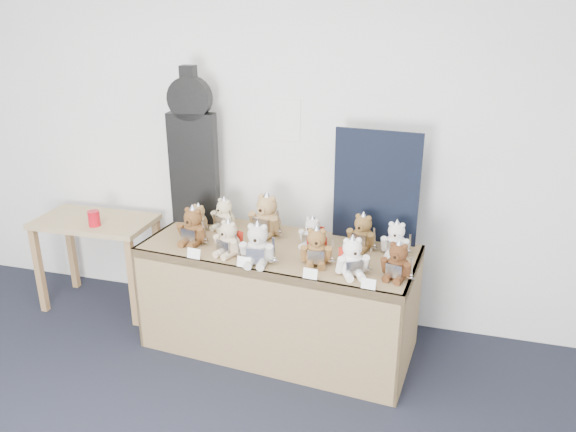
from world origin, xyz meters
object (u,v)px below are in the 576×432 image
(teddy_front_right, at_px, (316,248))
(teddy_back_far_left, at_px, (199,218))
(teddy_front_far_left, at_px, (193,227))
(teddy_front_centre, at_px, (258,246))
(teddy_back_left, at_px, (224,215))
(teddy_back_right, at_px, (362,233))
(teddy_front_end, at_px, (397,262))
(teddy_front_far_right, at_px, (352,258))
(red_cup, at_px, (94,218))
(guitar_case, at_px, (193,149))
(teddy_front_left, at_px, (229,239))
(teddy_back_centre_right, at_px, (312,234))
(side_table, at_px, (96,234))
(teddy_back_end, at_px, (396,240))
(display_table, at_px, (275,274))
(teddy_back_centre_left, at_px, (266,217))

(teddy_front_right, distance_m, teddy_back_far_left, 1.01)
(teddy_front_far_left, distance_m, teddy_front_centre, 0.55)
(teddy_back_left, xyz_separation_m, teddy_back_right, (1.01, -0.07, 0.00))
(teddy_front_end, relative_size, teddy_back_left, 0.99)
(teddy_front_far_right, bearing_deg, teddy_front_end, -19.00)
(teddy_front_far_left, distance_m, teddy_front_right, 0.88)
(red_cup, bearing_deg, teddy_front_far_left, -9.04)
(guitar_case, height_order, teddy_back_left, guitar_case)
(teddy_front_left, relative_size, teddy_back_centre_right, 1.11)
(teddy_back_left, relative_size, teddy_back_centre_right, 1.10)
(teddy_front_right, height_order, teddy_back_right, teddy_front_right)
(guitar_case, relative_size, teddy_front_left, 4.28)
(red_cup, height_order, teddy_front_end, teddy_front_end)
(side_table, xyz_separation_m, teddy_back_right, (2.07, -0.02, 0.25))
(teddy_back_left, xyz_separation_m, teddy_back_end, (1.23, -0.11, -0.00))
(display_table, relative_size, teddy_back_end, 7.37)
(guitar_case, distance_m, teddy_front_left, 0.81)
(teddy_front_far_right, xyz_separation_m, teddy_back_centre_left, (-0.68, 0.45, 0.03))
(side_table, distance_m, teddy_front_right, 1.88)
(guitar_case, distance_m, teddy_back_centre_left, 0.73)
(teddy_front_far_right, bearing_deg, side_table, 143.15)
(teddy_back_far_left, bearing_deg, teddy_back_end, 13.28)
(teddy_front_centre, distance_m, teddy_back_far_left, 0.74)
(guitar_case, xyz_separation_m, teddy_back_centre_left, (0.59, -0.11, -0.42))
(display_table, bearing_deg, teddy_back_centre_right, 38.33)
(red_cup, xyz_separation_m, teddy_front_far_right, (1.98, -0.31, 0.07))
(teddy_back_centre_left, bearing_deg, guitar_case, -174.88)
(red_cup, relative_size, teddy_front_centre, 0.38)
(display_table, distance_m, teddy_front_centre, 0.35)
(teddy_back_far_left, bearing_deg, teddy_front_centre, -20.08)
(teddy_front_centre, height_order, teddy_front_end, teddy_front_centre)
(display_table, relative_size, teddy_front_right, 6.89)
(side_table, bearing_deg, teddy_back_end, -2.64)
(guitar_case, bearing_deg, teddy_front_far_left, -73.48)
(teddy_front_end, xyz_separation_m, teddy_back_centre_right, (-0.59, 0.31, -0.01))
(teddy_front_centre, relative_size, teddy_front_far_right, 1.11)
(guitar_case, height_order, red_cup, guitar_case)
(teddy_front_right, relative_size, teddy_back_right, 1.01)
(teddy_front_centre, height_order, teddy_back_left, teddy_front_centre)
(teddy_front_centre, height_order, teddy_back_centre_right, teddy_front_centre)
(display_table, bearing_deg, teddy_back_end, 17.68)
(display_table, height_order, teddy_front_centre, teddy_front_centre)
(teddy_front_centre, bearing_deg, side_table, 158.21)
(guitar_case, relative_size, teddy_back_left, 4.35)
(red_cup, bearing_deg, teddy_front_centre, -12.79)
(teddy_back_centre_right, bearing_deg, teddy_front_right, -52.86)
(teddy_front_right, xyz_separation_m, teddy_back_centre_left, (-0.44, 0.36, 0.03))
(teddy_front_far_left, height_order, teddy_back_far_left, teddy_front_far_left)
(red_cup, relative_size, teddy_front_far_left, 0.40)
(red_cup, distance_m, teddy_front_far_right, 2.01)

